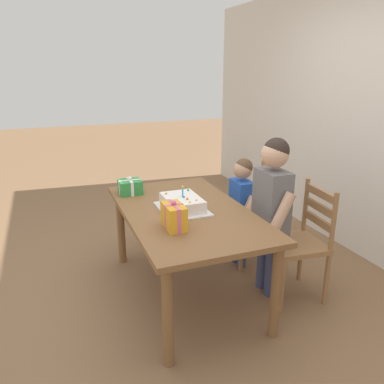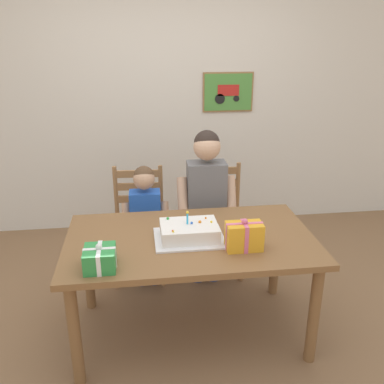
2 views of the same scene
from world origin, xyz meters
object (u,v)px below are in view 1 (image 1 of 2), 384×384
gift_box_beside_cake (130,187)px  birthday_cake (182,204)px  dining_table (185,220)px  gift_box_red_large (174,216)px  chair_left (256,213)px  child_younger (241,202)px  chair_right (299,242)px  child_older (271,202)px

gift_box_beside_cake → birthday_cake: bearing=28.0°
birthday_cake → gift_box_beside_cake: birthday_cake is taller
dining_table → birthday_cake: birthday_cake is taller
gift_box_red_large → gift_box_beside_cake: size_ratio=1.16×
chair_left → birthday_cake: bearing=-69.5°
chair_left → child_younger: child_younger is taller
chair_left → chair_right: 0.66m
dining_table → gift_box_beside_cake: bearing=-150.7°
chair_left → child_older: (0.54, -0.20, 0.31)m
child_older → dining_table: bearing=-108.1°
birthday_cake → child_older: bearing=71.6°
gift_box_red_large → dining_table: bearing=147.4°
dining_table → chair_right: bearing=68.0°
dining_table → birthday_cake: bearing=-115.9°
gift_box_beside_cake → chair_left: (0.22, 1.14, -0.32)m
chair_left → child_younger: bearing=-74.4°
birthday_cake → gift_box_red_large: 0.36m
child_older → child_younger: child_older is taller
gift_box_red_large → gift_box_beside_cake: gift_box_red_large is taller
birthday_cake → gift_box_beside_cake: bearing=-152.0°
gift_box_red_large → chair_right: gift_box_red_large is taller
dining_table → gift_box_red_large: (0.30, -0.19, 0.17)m
gift_box_beside_cake → chair_left: size_ratio=0.21×
child_older → child_younger: bearing=179.9°
child_older → child_younger: (-0.48, 0.00, -0.16)m
birthday_cake → child_older: size_ratio=0.34×
dining_table → child_younger: (-0.27, 0.63, -0.02)m
gift_box_beside_cake → child_older: size_ratio=0.15×
chair_left → child_older: bearing=-20.2°
birthday_cake → chair_right: (0.35, 0.85, -0.31)m
child_younger → gift_box_beside_cake: bearing=-106.2°
birthday_cake → chair_left: bearing=110.5°
gift_box_beside_cake → chair_right: chair_right is taller
dining_table → child_older: bearing=71.9°
dining_table → child_older: size_ratio=1.24×
dining_table → chair_right: chair_right is taller
birthday_cake → gift_box_red_large: gift_box_red_large is taller
dining_table → birthday_cake: (-0.01, -0.02, 0.14)m
birthday_cake → chair_right: bearing=67.9°
child_older → gift_box_beside_cake: bearing=-128.7°
chair_left → chair_right: same height
chair_right → child_older: bearing=-122.9°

